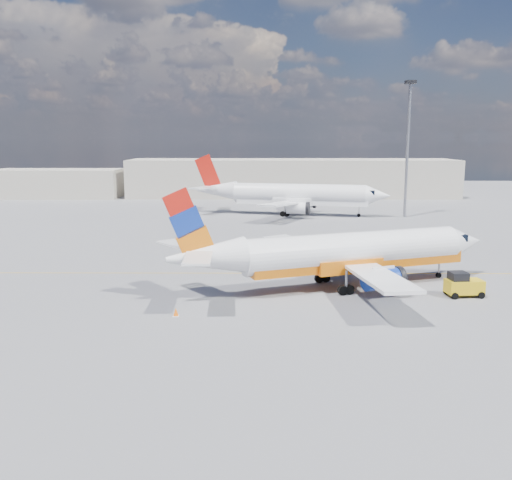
{
  "coord_description": "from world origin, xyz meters",
  "views": [
    {
      "loc": [
        -2.04,
        -49.52,
        12.67
      ],
      "look_at": [
        -2.36,
        1.36,
        3.5
      ],
      "focal_mm": 40.0,
      "sensor_mm": 36.0,
      "label": 1
    }
  ],
  "objects_px": {
    "traffic_cone": "(176,312)",
    "gse_tug": "(463,285)",
    "main_jet": "(343,253)",
    "second_jet": "(293,195)"
  },
  "relations": [
    {
      "from": "main_jet",
      "to": "gse_tug",
      "type": "bearing_deg",
      "value": -36.71
    },
    {
      "from": "second_jet",
      "to": "gse_tug",
      "type": "xyz_separation_m",
      "value": [
        10.92,
        -49.21,
        -2.34
      ]
    },
    {
      "from": "second_jet",
      "to": "gse_tug",
      "type": "distance_m",
      "value": 50.46
    },
    {
      "from": "main_jet",
      "to": "second_jet",
      "type": "bearing_deg",
      "value": 71.52
    },
    {
      "from": "gse_tug",
      "to": "main_jet",
      "type": "bearing_deg",
      "value": 157.6
    },
    {
      "from": "second_jet",
      "to": "traffic_cone",
      "type": "distance_m",
      "value": 55.81
    },
    {
      "from": "traffic_cone",
      "to": "gse_tug",
      "type": "bearing_deg",
      "value": 13.34
    },
    {
      "from": "main_jet",
      "to": "gse_tug",
      "type": "xyz_separation_m",
      "value": [
        9.31,
        -2.72,
        -2.06
      ]
    },
    {
      "from": "main_jet",
      "to": "traffic_cone",
      "type": "bearing_deg",
      "value": -168.99
    },
    {
      "from": "main_jet",
      "to": "gse_tug",
      "type": "height_order",
      "value": "main_jet"
    }
  ]
}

